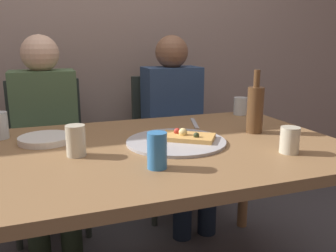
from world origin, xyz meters
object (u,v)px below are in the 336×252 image
(pizza_tray, at_px, (176,142))
(plate_stack, at_px, (45,139))
(short_glass, at_px, (290,140))
(chair_right, at_px, (168,134))
(tumbler_far, at_px, (240,106))
(table_knife, at_px, (194,123))
(dining_table, at_px, (149,162))
(wine_bottle, at_px, (255,109))
(tumbler_near, at_px, (76,141))
(chair_left, at_px, (47,145))
(soda_can, at_px, (157,150))
(pizza_slice_last, at_px, (187,137))
(guest_in_beanie, at_px, (176,120))
(guest_in_sweater, at_px, (46,130))

(pizza_tray, distance_m, plate_stack, 0.54)
(short_glass, distance_m, chair_right, 1.20)
(tumbler_far, bearing_deg, table_knife, -159.92)
(dining_table, bearing_deg, chair_right, 65.56)
(wine_bottle, bearing_deg, dining_table, -175.25)
(dining_table, bearing_deg, tumbler_near, -173.79)
(chair_left, bearing_deg, plate_stack, 89.25)
(soda_can, height_order, plate_stack, soda_can)
(dining_table, relative_size, tumbler_far, 16.03)
(dining_table, distance_m, tumbler_near, 0.31)
(wine_bottle, xyz_separation_m, short_glass, (-0.05, -0.31, -0.06))
(short_glass, xyz_separation_m, chair_right, (-0.06, 1.17, -0.26))
(pizza_tray, distance_m, tumbler_far, 0.70)
(pizza_slice_last, relative_size, tumbler_far, 2.57)
(plate_stack, distance_m, guest_in_beanie, 0.98)
(short_glass, distance_m, guest_in_sweater, 1.33)
(plate_stack, bearing_deg, wine_bottle, -9.67)
(chair_right, relative_size, guest_in_beanie, 0.77)
(wine_bottle, distance_m, short_glass, 0.32)
(chair_left, bearing_deg, chair_right, -180.00)
(pizza_slice_last, bearing_deg, pizza_tray, 179.76)
(tumbler_far, xyz_separation_m, short_glass, (-0.20, -0.69, 0.00))
(tumbler_far, relative_size, guest_in_beanie, 0.08)
(soda_can, bearing_deg, table_knife, 55.43)
(pizza_tray, xyz_separation_m, guest_in_sweater, (-0.50, 0.75, -0.09))
(dining_table, relative_size, guest_in_beanie, 1.36)
(pizza_slice_last, xyz_separation_m, guest_in_sweater, (-0.55, 0.75, -0.10))
(soda_can, bearing_deg, plate_stack, 127.00)
(pizza_tray, bearing_deg, tumbler_near, -175.69)
(dining_table, xyz_separation_m, short_glass, (0.47, -0.26, 0.12))
(chair_right, height_order, guest_in_beanie, guest_in_beanie)
(chair_left, xyz_separation_m, guest_in_sweater, (-0.00, -0.15, 0.13))
(tumbler_near, distance_m, tumbler_far, 1.06)
(pizza_slice_last, bearing_deg, plate_stack, 160.33)
(guest_in_sweater, height_order, guest_in_beanie, same)
(tumbler_near, bearing_deg, pizza_slice_last, 3.83)
(short_glass, bearing_deg, guest_in_sweater, 130.02)
(pizza_tray, relative_size, tumbler_far, 4.15)
(guest_in_beanie, bearing_deg, wine_bottle, 98.79)
(soda_can, bearing_deg, guest_in_beanie, 65.52)
(tumbler_near, height_order, chair_left, chair_left)
(soda_can, xyz_separation_m, guest_in_sweater, (-0.33, 1.00, -0.14))
(tumbler_near, height_order, guest_in_beanie, guest_in_beanie)
(short_glass, distance_m, table_knife, 0.58)
(plate_stack, xyz_separation_m, chair_right, (0.80, 0.70, -0.22))
(guest_in_beanie, bearing_deg, chair_left, -10.86)
(pizza_tray, distance_m, short_glass, 0.44)
(tumbler_far, bearing_deg, pizza_tray, -142.74)
(chair_right, xyz_separation_m, guest_in_sweater, (-0.79, -0.15, 0.13))
(tumbler_near, bearing_deg, wine_bottle, 5.27)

